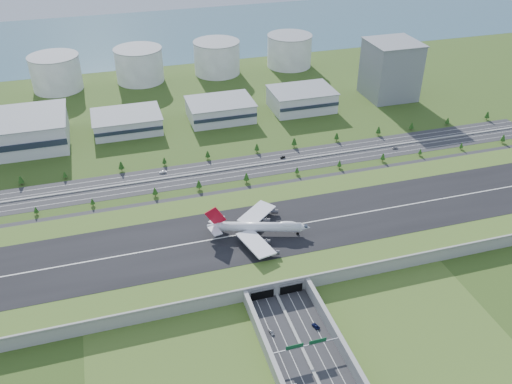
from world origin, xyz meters
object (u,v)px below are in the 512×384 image
object	(u,v)px
office_tower	(390,70)
boeing_747	(258,227)
car_5	(283,157)
fuel_tank_a	(56,73)
car_6	(395,148)
car_7	(162,172)
car_2	(316,326)
car_0	(271,332)

from	to	relation	value
office_tower	boeing_747	world-z (taller)	office_tower
car_5	fuel_tank_a	bearing A→B (deg)	-157.41
fuel_tank_a	car_6	distance (m)	349.81
car_7	car_2	bearing A→B (deg)	21.93
fuel_tank_a	car_6	size ratio (longest dim) A/B	10.19
car_0	car_2	size ratio (longest dim) A/B	0.89
office_tower	car_7	size ratio (longest dim) A/B	9.61
office_tower	car_5	world-z (taller)	office_tower
office_tower	boeing_747	xyz separation A→B (m)	(-196.37, -197.58, -13.77)
car_2	car_5	distance (m)	184.42
office_tower	car_2	xyz separation A→B (m)	(-188.03, -273.70, -26.69)
boeing_747	car_5	distance (m)	116.08
fuel_tank_a	car_7	distance (m)	220.64
boeing_747	fuel_tank_a	bearing A→B (deg)	129.28
car_5	car_6	world-z (taller)	car_5
boeing_747	car_0	size ratio (longest dim) A/B	14.35
car_6	fuel_tank_a	bearing A→B (deg)	62.27
fuel_tank_a	car_2	world-z (taller)	fuel_tank_a
fuel_tank_a	boeing_747	size ratio (longest dim) A/B	0.79
car_6	car_7	world-z (taller)	car_7
office_tower	car_0	bearing A→B (deg)	-127.95
car_2	car_7	size ratio (longest dim) A/B	0.87
boeing_747	car_5	size ratio (longest dim) A/B	14.52
boeing_747	car_2	world-z (taller)	boeing_747
office_tower	car_0	world-z (taller)	office_tower
car_5	car_7	world-z (taller)	car_7
car_5	car_0	bearing A→B (deg)	-38.08
car_7	car_6	bearing A→B (deg)	91.15
boeing_747	car_6	bearing A→B (deg)	49.68
office_tower	car_5	distance (m)	174.79
office_tower	car_2	distance (m)	333.14
fuel_tank_a	car_2	bearing A→B (deg)	-71.25
car_6	boeing_747	bearing A→B (deg)	133.40
boeing_747	car_7	size ratio (longest dim) A/B	11.03
boeing_747	car_7	xyz separation A→B (m)	(-45.23, 107.00, -12.78)
office_tower	fuel_tank_a	bearing A→B (deg)	160.23
fuel_tank_a	boeing_747	world-z (taller)	fuel_tank_a
car_0	car_5	world-z (taller)	car_0
boeing_747	car_5	world-z (taller)	boeing_747
car_0	car_5	xyz separation A→B (m)	(66.88, 176.72, -0.03)
office_tower	fuel_tank_a	size ratio (longest dim) A/B	1.10
fuel_tank_a	car_7	bearing A→B (deg)	-69.12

